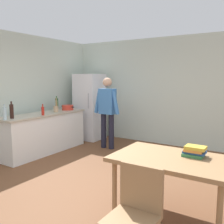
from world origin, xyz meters
TOP-DOWN VIEW (x-y plane):
  - ground_plane at (0.00, 0.00)m, footprint 14.00×14.00m
  - wall_back at (0.00, 3.00)m, footprint 6.40×0.12m
  - wall_left at (-2.60, 0.20)m, footprint 0.12×5.60m
  - kitchen_counter at (-2.00, 0.80)m, footprint 0.64×2.20m
  - refrigerator at (-1.90, 2.40)m, footprint 0.70×0.67m
  - person at (-0.95, 1.85)m, footprint 0.70×0.22m
  - dining_table at (1.40, -0.30)m, footprint 1.40×0.90m
  - chair at (1.40, -1.27)m, footprint 0.42×0.42m
  - cooking_pot at (-1.94, 1.56)m, footprint 0.40×0.28m
  - utensil_jar at (-1.90, 1.11)m, footprint 0.11×0.11m
  - bottle_vinegar_tall at (-2.10, 1.32)m, footprint 0.06×0.06m
  - bottle_water_clear at (-1.92, -0.23)m, footprint 0.07×0.07m
  - bottle_wine_green at (-2.23, 1.47)m, footprint 0.08×0.08m
  - bottle_sauce_red at (-1.76, 0.57)m, footprint 0.06×0.06m
  - bottle_wine_dark at (-1.94, -0.06)m, footprint 0.08×0.08m
  - book_stack at (1.60, -0.12)m, footprint 0.26×0.21m

SIDE VIEW (x-z plane):
  - ground_plane at x=0.00m, z-range 0.00..0.00m
  - kitchen_counter at x=-2.00m, z-range 0.00..0.90m
  - chair at x=1.40m, z-range 0.08..0.99m
  - dining_table at x=1.40m, z-range 0.30..1.05m
  - book_stack at x=1.60m, z-range 0.75..0.88m
  - refrigerator at x=-1.90m, z-range 0.00..1.80m
  - cooking_pot at x=-1.94m, z-range 0.90..1.02m
  - person at x=-0.95m, z-range 0.13..1.83m
  - utensil_jar at x=-1.90m, z-range 0.82..1.14m
  - bottle_sauce_red at x=-1.76m, z-range 0.88..1.12m
  - bottle_water_clear at x=-1.92m, z-range 0.88..1.18m
  - bottle_vinegar_tall at x=-2.10m, z-range 0.88..1.20m
  - bottle_wine_green at x=-2.23m, z-range 0.88..1.22m
  - bottle_wine_dark at x=-1.94m, z-range 0.88..1.22m
  - wall_back at x=0.00m, z-range 0.00..2.70m
  - wall_left at x=-2.60m, z-range 0.00..2.70m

